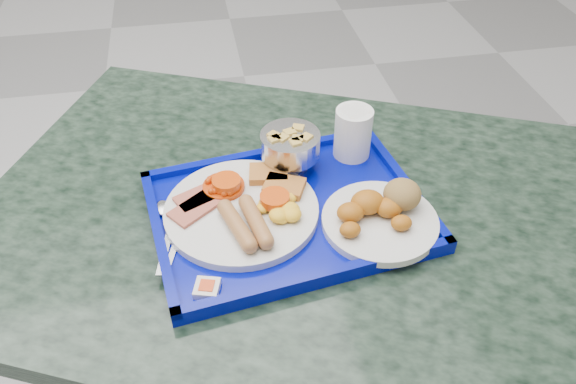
{
  "coord_description": "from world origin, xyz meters",
  "views": [
    {
      "loc": [
        0.44,
        -1.1,
        1.38
      ],
      "look_at": [
        0.56,
        -0.42,
        0.78
      ],
      "focal_mm": 35.0,
      "sensor_mm": 36.0,
      "label": 1
    }
  ],
  "objects_px": {
    "bread_plate": "(382,213)",
    "fruit_bowl": "(290,145)",
    "tray": "(288,212)",
    "juice_cup": "(353,132)",
    "table": "(309,282)",
    "main_plate": "(245,207)"
  },
  "relations": [
    {
      "from": "bread_plate",
      "to": "fruit_bowl",
      "type": "height_order",
      "value": "fruit_bowl"
    },
    {
      "from": "fruit_bowl",
      "to": "juice_cup",
      "type": "xyz_separation_m",
      "value": [
        0.12,
        0.02,
        0.0
      ]
    },
    {
      "from": "juice_cup",
      "to": "tray",
      "type": "bearing_deg",
      "value": -137.98
    },
    {
      "from": "main_plate",
      "to": "juice_cup",
      "type": "xyz_separation_m",
      "value": [
        0.22,
        0.13,
        0.04
      ]
    },
    {
      "from": "tray",
      "to": "table",
      "type": "bearing_deg",
      "value": 2.3
    },
    {
      "from": "tray",
      "to": "juice_cup",
      "type": "height_order",
      "value": "juice_cup"
    },
    {
      "from": "fruit_bowl",
      "to": "tray",
      "type": "bearing_deg",
      "value": -102.38
    },
    {
      "from": "table",
      "to": "main_plate",
      "type": "bearing_deg",
      "value": 178.4
    },
    {
      "from": "main_plate",
      "to": "table",
      "type": "bearing_deg",
      "value": -1.6
    },
    {
      "from": "table",
      "to": "bread_plate",
      "type": "relative_size",
      "value": 7.19
    },
    {
      "from": "fruit_bowl",
      "to": "juice_cup",
      "type": "relative_size",
      "value": 1.12
    },
    {
      "from": "tray",
      "to": "main_plate",
      "type": "xyz_separation_m",
      "value": [
        -0.07,
        0.0,
        0.02
      ]
    },
    {
      "from": "tray",
      "to": "main_plate",
      "type": "distance_m",
      "value": 0.07
    },
    {
      "from": "tray",
      "to": "bread_plate",
      "type": "bearing_deg",
      "value": -20.73
    },
    {
      "from": "main_plate",
      "to": "juice_cup",
      "type": "relative_size",
      "value": 2.69
    },
    {
      "from": "tray",
      "to": "bread_plate",
      "type": "height_order",
      "value": "bread_plate"
    },
    {
      "from": "main_plate",
      "to": "fruit_bowl",
      "type": "height_order",
      "value": "fruit_bowl"
    },
    {
      "from": "fruit_bowl",
      "to": "juice_cup",
      "type": "height_order",
      "value": "juice_cup"
    },
    {
      "from": "tray",
      "to": "bread_plate",
      "type": "distance_m",
      "value": 0.16
    },
    {
      "from": "fruit_bowl",
      "to": "juice_cup",
      "type": "distance_m",
      "value": 0.12
    },
    {
      "from": "juice_cup",
      "to": "main_plate",
      "type": "bearing_deg",
      "value": -149.72
    },
    {
      "from": "table",
      "to": "juice_cup",
      "type": "distance_m",
      "value": 0.3
    }
  ]
}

